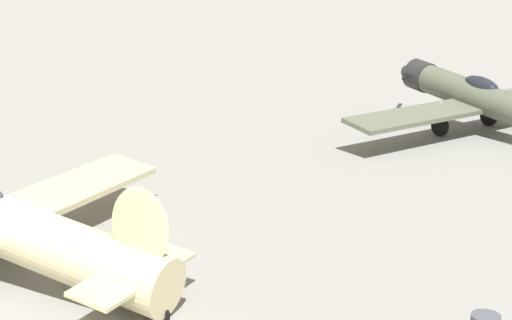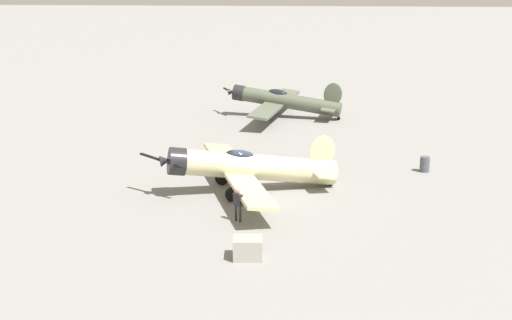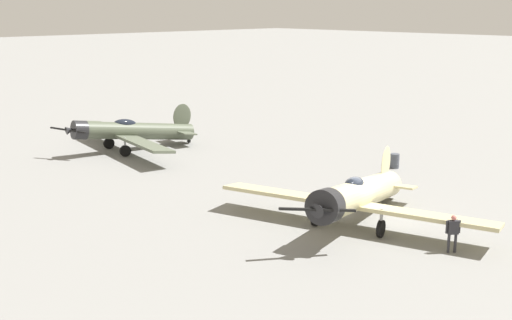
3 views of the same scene
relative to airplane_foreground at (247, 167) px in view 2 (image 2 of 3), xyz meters
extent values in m
plane|color=gray|center=(-0.15, 0.49, -1.42)|extent=(400.00, 400.00, 0.00)
cylinder|color=beige|center=(-0.15, 0.49, -0.03)|extent=(4.09, 9.35, 2.64)
cylinder|color=#232326|center=(1.15, -3.73, 0.56)|extent=(1.78, 1.50, 1.63)
cone|color=#232326|center=(1.34, -4.36, 0.65)|extent=(0.79, 0.79, 0.70)
cube|color=black|center=(1.38, -4.50, 0.65)|extent=(1.95, 2.84, 0.40)
ellipsoid|color=black|center=(0.12, -0.39, 0.69)|extent=(1.25, 1.92, 0.90)
cube|color=#C6BC89|center=(0.17, -0.57, -0.27)|extent=(13.24, 5.50, 0.40)
ellipsoid|color=beige|center=(-1.29, 4.20, 0.66)|extent=(0.62, 1.69, 2.05)
cube|color=#C6BC89|center=(-1.23, 4.01, -0.45)|extent=(3.57, 2.05, 0.25)
cylinder|color=#999BA0|center=(1.87, -0.63, -0.54)|extent=(0.14, 0.14, 0.96)
cylinder|color=black|center=(1.87, -0.63, -1.02)|extent=(0.43, 0.82, 0.80)
cylinder|color=#999BA0|center=(-1.20, -1.57, -0.54)|extent=(0.14, 0.14, 0.96)
cylinder|color=black|center=(-1.20, -1.57, -1.02)|extent=(0.43, 0.82, 0.80)
cylinder|color=black|center=(-1.45, 4.73, -1.28)|extent=(0.18, 0.30, 0.28)
cylinder|color=#4C5442|center=(-21.07, 1.61, -0.02)|extent=(2.69, 9.02, 2.31)
cylinder|color=#232326|center=(-21.77, -2.56, 0.51)|extent=(1.47, 1.26, 1.42)
cone|color=#232326|center=(-21.88, -3.20, 0.59)|extent=(0.64, 0.70, 0.61)
cube|color=black|center=(-21.91, -3.35, 0.59)|extent=(2.45, 1.46, 0.33)
ellipsoid|color=black|center=(-21.22, 0.73, 0.61)|extent=(1.04, 1.87, 0.89)
cube|color=#565E4C|center=(-21.25, 0.56, -0.22)|extent=(13.30, 3.80, 0.38)
ellipsoid|color=#4C5442|center=(-20.45, 5.27, 0.70)|extent=(0.41, 1.72, 2.07)
cube|color=#565E4C|center=(-20.48, 5.08, -0.40)|extent=(3.54, 1.65, 0.24)
cylinder|color=#999BA0|center=(-19.85, -0.22, -0.52)|extent=(0.14, 0.14, 0.98)
cylinder|color=black|center=(-19.85, -0.22, -1.02)|extent=(0.33, 0.82, 0.80)
cylinder|color=#999BA0|center=(-22.82, 0.29, -0.52)|extent=(0.14, 0.14, 0.98)
cylinder|color=black|center=(-22.82, 0.29, -1.02)|extent=(0.33, 0.82, 0.80)
cylinder|color=black|center=(-20.36, 5.80, -1.28)|extent=(0.15, 0.29, 0.28)
cylinder|color=#2D2D33|center=(5.16, 0.11, -1.00)|extent=(0.12, 0.12, 0.84)
cylinder|color=#2D2D33|center=(4.98, -0.13, -1.00)|extent=(0.12, 0.12, 0.84)
cube|color=#2D2D33|center=(5.07, -0.01, -0.28)|extent=(0.46, 0.50, 0.59)
sphere|color=#CB6B64|center=(5.07, -0.01, 0.14)|extent=(0.22, 0.22, 0.22)
cylinder|color=#2D2D33|center=(5.24, 0.21, -0.26)|extent=(0.09, 0.09, 0.56)
cylinder|color=#2D2D33|center=(4.90, -0.23, -0.26)|extent=(0.09, 0.09, 0.56)
cube|color=#9E998E|center=(9.76, 0.88, -0.95)|extent=(1.19, 1.33, 0.93)
cylinder|color=#474C56|center=(-4.92, 10.55, -0.94)|extent=(0.59, 0.59, 0.95)
torus|color=#474C56|center=(-4.92, 10.55, -0.75)|extent=(0.62, 0.62, 0.04)
torus|color=#474C56|center=(-4.92, 10.55, -1.13)|extent=(0.62, 0.62, 0.04)
camera|label=1|loc=(9.05, 18.08, 7.05)|focal=59.29mm
camera|label=2|loc=(39.49, 3.47, 10.85)|focal=51.73mm
camera|label=3|loc=(17.50, -23.61, 8.79)|focal=44.52mm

